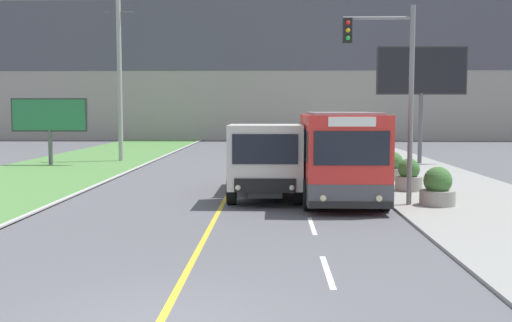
{
  "coord_description": "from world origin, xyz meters",
  "views": [
    {
      "loc": [
        1.68,
        -8.3,
        3.17
      ],
      "look_at": [
        1.1,
        12.07,
        1.4
      ],
      "focal_mm": 42.0,
      "sensor_mm": 36.0,
      "label": 1
    }
  ],
  "objects_px": {
    "billboard_large": "(422,75)",
    "billboard_small": "(50,117)",
    "utility_pole_far": "(120,76)",
    "traffic_light_mast": "(392,81)",
    "city_bus": "(341,158)",
    "planter_round_third": "(393,168)",
    "planter_round_near": "(438,188)",
    "dump_truck": "(266,162)",
    "planter_round_second": "(409,176)"
  },
  "relations": [
    {
      "from": "dump_truck",
      "to": "billboard_large",
      "type": "bearing_deg",
      "value": 57.58
    },
    {
      "from": "city_bus",
      "to": "billboard_small",
      "type": "xyz_separation_m",
      "value": [
        -14.86,
        13.35,
        1.19
      ]
    },
    {
      "from": "billboard_large",
      "to": "planter_round_near",
      "type": "height_order",
      "value": "billboard_large"
    },
    {
      "from": "utility_pole_far",
      "to": "billboard_small",
      "type": "distance_m",
      "value": 4.97
    },
    {
      "from": "planter_round_near",
      "to": "planter_round_second",
      "type": "relative_size",
      "value": 1.02
    },
    {
      "from": "city_bus",
      "to": "dump_truck",
      "type": "relative_size",
      "value": 0.82
    },
    {
      "from": "dump_truck",
      "to": "planter_round_third",
      "type": "xyz_separation_m",
      "value": [
        5.53,
        5.51,
        -0.71
      ]
    },
    {
      "from": "billboard_large",
      "to": "billboard_small",
      "type": "height_order",
      "value": "billboard_large"
    },
    {
      "from": "utility_pole_far",
      "to": "traffic_light_mast",
      "type": "height_order",
      "value": "utility_pole_far"
    },
    {
      "from": "dump_truck",
      "to": "planter_round_second",
      "type": "relative_size",
      "value": 5.4
    },
    {
      "from": "billboard_small",
      "to": "planter_round_second",
      "type": "height_order",
      "value": "billboard_small"
    },
    {
      "from": "traffic_light_mast",
      "to": "billboard_small",
      "type": "relative_size",
      "value": 1.5
    },
    {
      "from": "dump_truck",
      "to": "billboard_large",
      "type": "height_order",
      "value": "billboard_large"
    },
    {
      "from": "planter_round_near",
      "to": "city_bus",
      "type": "bearing_deg",
      "value": 165.83
    },
    {
      "from": "traffic_light_mast",
      "to": "planter_round_third",
      "type": "xyz_separation_m",
      "value": [
        1.47,
        6.92,
        -3.46
      ]
    },
    {
      "from": "dump_truck",
      "to": "planter_round_second",
      "type": "xyz_separation_m",
      "value": [
        5.42,
        2.0,
        -0.7
      ]
    },
    {
      "from": "planter_round_near",
      "to": "planter_round_third",
      "type": "height_order",
      "value": "planter_round_near"
    },
    {
      "from": "utility_pole_far",
      "to": "planter_round_near",
      "type": "relative_size",
      "value": 8.15
    },
    {
      "from": "traffic_light_mast",
      "to": "utility_pole_far",
      "type": "bearing_deg",
      "value": 127.86
    },
    {
      "from": "planter_round_third",
      "to": "billboard_small",
      "type": "bearing_deg",
      "value": 158.35
    },
    {
      "from": "dump_truck",
      "to": "planter_round_second",
      "type": "distance_m",
      "value": 5.82
    },
    {
      "from": "city_bus",
      "to": "planter_round_third",
      "type": "height_order",
      "value": "city_bus"
    },
    {
      "from": "dump_truck",
      "to": "planter_round_near",
      "type": "xyz_separation_m",
      "value": [
        5.55,
        -1.52,
        -0.7
      ]
    },
    {
      "from": "city_bus",
      "to": "billboard_small",
      "type": "height_order",
      "value": "billboard_small"
    },
    {
      "from": "traffic_light_mast",
      "to": "billboard_large",
      "type": "xyz_separation_m",
      "value": [
        4.6,
        15.05,
        1.03
      ]
    },
    {
      "from": "city_bus",
      "to": "planter_round_third",
      "type": "distance_m",
      "value": 7.01
    },
    {
      "from": "planter_round_second",
      "to": "planter_round_third",
      "type": "height_order",
      "value": "planter_round_second"
    },
    {
      "from": "billboard_large",
      "to": "traffic_light_mast",
      "type": "bearing_deg",
      "value": -107.01
    },
    {
      "from": "dump_truck",
      "to": "planter_round_third",
      "type": "bearing_deg",
      "value": 44.93
    },
    {
      "from": "billboard_small",
      "to": "planter_round_third",
      "type": "xyz_separation_m",
      "value": [
        17.85,
        -7.08,
        -2.12
      ]
    },
    {
      "from": "billboard_large",
      "to": "planter_round_third",
      "type": "relative_size",
      "value": 5.49
    },
    {
      "from": "billboard_large",
      "to": "planter_round_near",
      "type": "relative_size",
      "value": 5.37
    },
    {
      "from": "traffic_light_mast",
      "to": "planter_round_third",
      "type": "bearing_deg",
      "value": 78.02
    },
    {
      "from": "dump_truck",
      "to": "utility_pole_far",
      "type": "height_order",
      "value": "utility_pole_far"
    },
    {
      "from": "planter_round_third",
      "to": "planter_round_second",
      "type": "bearing_deg",
      "value": -91.71
    },
    {
      "from": "dump_truck",
      "to": "planter_round_third",
      "type": "relative_size",
      "value": 5.42
    },
    {
      "from": "city_bus",
      "to": "traffic_light_mast",
      "type": "height_order",
      "value": "traffic_light_mast"
    },
    {
      "from": "utility_pole_far",
      "to": "traffic_light_mast",
      "type": "distance_m",
      "value": 21.37
    },
    {
      "from": "traffic_light_mast",
      "to": "billboard_large",
      "type": "height_order",
      "value": "billboard_large"
    },
    {
      "from": "dump_truck",
      "to": "billboard_small",
      "type": "xyz_separation_m",
      "value": [
        -12.33,
        12.6,
        1.41
      ]
    },
    {
      "from": "billboard_small",
      "to": "planter_round_near",
      "type": "height_order",
      "value": "billboard_small"
    },
    {
      "from": "planter_round_second",
      "to": "billboard_large",
      "type": "bearing_deg",
      "value": 74.45
    },
    {
      "from": "traffic_light_mast",
      "to": "dump_truck",
      "type": "bearing_deg",
      "value": 160.85
    },
    {
      "from": "dump_truck",
      "to": "planter_round_near",
      "type": "bearing_deg",
      "value": -15.3
    },
    {
      "from": "dump_truck",
      "to": "planter_round_third",
      "type": "height_order",
      "value": "dump_truck"
    },
    {
      "from": "billboard_large",
      "to": "planter_round_third",
      "type": "distance_m",
      "value": 9.8
    },
    {
      "from": "billboard_large",
      "to": "billboard_small",
      "type": "relative_size",
      "value": 1.56
    },
    {
      "from": "city_bus",
      "to": "dump_truck",
      "type": "distance_m",
      "value": 2.65
    },
    {
      "from": "planter_round_near",
      "to": "billboard_large",
      "type": "bearing_deg",
      "value": 78.41
    },
    {
      "from": "utility_pole_far",
      "to": "planter_round_near",
      "type": "bearing_deg",
      "value": -49.3
    }
  ]
}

